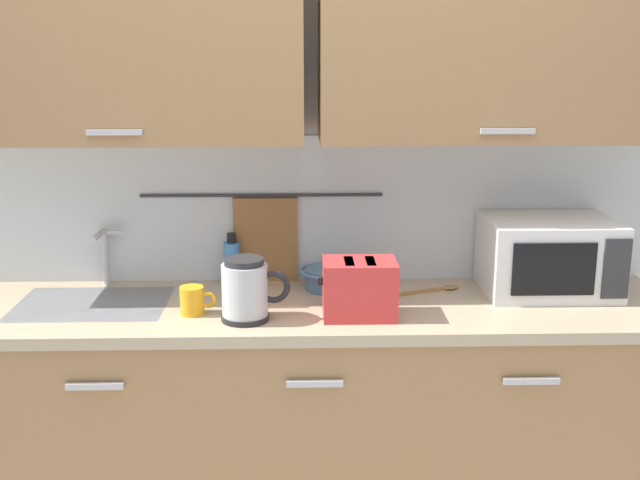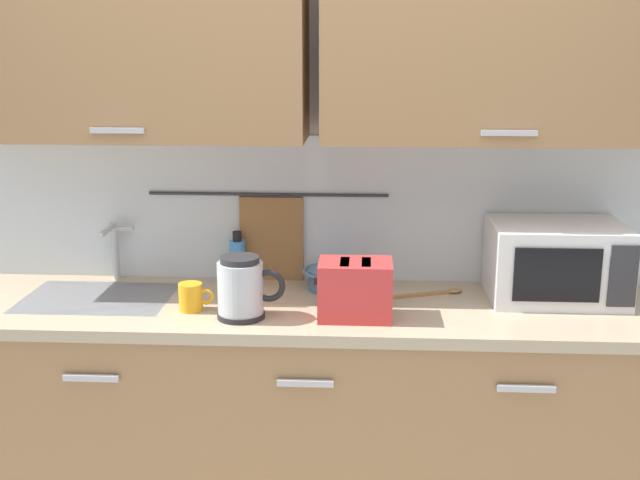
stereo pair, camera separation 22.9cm
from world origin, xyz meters
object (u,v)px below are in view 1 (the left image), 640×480
at_px(mixing_bowl, 328,277).
at_px(microwave, 549,256).
at_px(electric_kettle, 246,290).
at_px(dish_soap_bottle, 232,262).
at_px(wooden_spoon, 432,290).
at_px(toaster, 359,288).
at_px(mug_near_sink, 193,300).

bearing_deg(mixing_bowl, microwave, -4.26).
distance_m(electric_kettle, mixing_bowl, 0.43).
relative_size(electric_kettle, dish_soap_bottle, 1.16).
bearing_deg(electric_kettle, dish_soap_bottle, 101.04).
relative_size(electric_kettle, wooden_spoon, 0.85).
height_order(microwave, mixing_bowl, microwave).
bearing_deg(electric_kettle, wooden_spoon, 23.36).
distance_m(toaster, wooden_spoon, 0.40).
bearing_deg(toaster, wooden_spoon, 41.94).
xyz_separation_m(electric_kettle, mixing_bowl, (0.28, 0.33, -0.06)).
relative_size(toaster, wooden_spoon, 0.96).
distance_m(microwave, mug_near_sink, 1.27).
bearing_deg(toaster, mixing_bowl, 107.01).
xyz_separation_m(microwave, mixing_bowl, (-0.79, 0.06, -0.09)).
height_order(electric_kettle, mixing_bowl, electric_kettle).
bearing_deg(mug_near_sink, toaster, -3.66).
xyz_separation_m(mug_near_sink, mixing_bowl, (0.46, 0.27, -0.00)).
height_order(dish_soap_bottle, mixing_bowl, dish_soap_bottle).
xyz_separation_m(mug_near_sink, wooden_spoon, (0.84, 0.22, -0.04)).
relative_size(dish_soap_bottle, toaster, 0.77).
bearing_deg(toaster, electric_kettle, -176.07).
bearing_deg(wooden_spoon, toaster, -138.06).
relative_size(electric_kettle, mixing_bowl, 1.06).
distance_m(mug_near_sink, mixing_bowl, 0.53).
height_order(microwave, dish_soap_bottle, microwave).
bearing_deg(mug_near_sink, mixing_bowl, 29.97).
height_order(microwave, toaster, microwave).
distance_m(electric_kettle, wooden_spoon, 0.72).
bearing_deg(mixing_bowl, electric_kettle, -130.49).
xyz_separation_m(dish_soap_bottle, mug_near_sink, (-0.10, -0.34, -0.04)).
distance_m(dish_soap_bottle, toaster, 0.58).
height_order(toaster, wooden_spoon, toaster).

